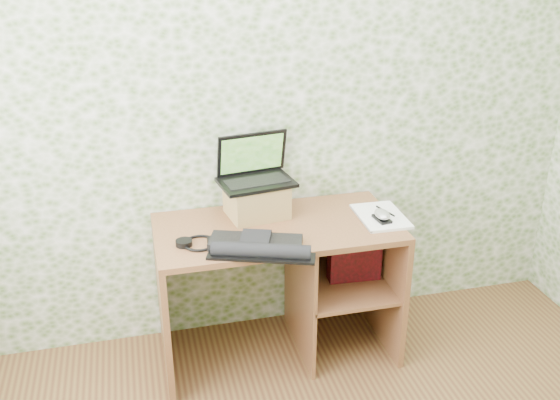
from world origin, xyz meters
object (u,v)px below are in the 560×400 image
object	(u,v)px
keyboard	(258,246)
notepad	(381,216)
desk	(291,268)
riser	(257,200)
laptop	(255,171)

from	to	relation	value
keyboard	notepad	bearing A→B (deg)	35.42
desk	notepad	size ratio (longest dim) A/B	3.75
riser	notepad	bearing A→B (deg)	-16.82
desk	laptop	size ratio (longest dim) A/B	3.04
riser	laptop	size ratio (longest dim) A/B	0.72
notepad	desk	bearing A→B (deg)	173.02
riser	keyboard	size ratio (longest dim) A/B	0.59
riser	keyboard	bearing A→B (deg)	-101.14
desk	laptop	world-z (taller)	laptop
desk	notepad	bearing A→B (deg)	-8.37
laptop	desk	bearing A→B (deg)	-54.49
desk	laptop	xyz separation A→B (m)	(-0.15, 0.15, 0.50)
riser	notepad	distance (m)	0.63
desk	notepad	xyz separation A→B (m)	(0.45, -0.07, 0.28)
laptop	keyboard	xyz separation A→B (m)	(-0.07, -0.41, -0.21)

